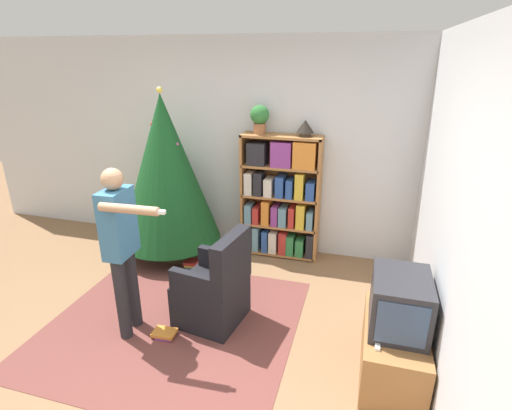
# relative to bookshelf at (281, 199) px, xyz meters

# --- Properties ---
(ground_plane) EXTENTS (14.00, 14.00, 0.00)m
(ground_plane) POSITION_rel_bookshelf_xyz_m (-0.41, -2.08, -0.74)
(ground_plane) COLOR #846042
(wall_back) EXTENTS (8.00, 0.10, 2.60)m
(wall_back) POSITION_rel_bookshelf_xyz_m (-0.41, 0.22, 0.56)
(wall_back) COLOR silver
(wall_back) RESTS_ON ground_plane
(wall_right) EXTENTS (0.10, 8.00, 2.60)m
(wall_right) POSITION_rel_bookshelf_xyz_m (1.60, -2.08, 0.56)
(wall_right) COLOR silver
(wall_right) RESTS_ON ground_plane
(area_rug) EXTENTS (2.27, 2.10, 0.01)m
(area_rug) POSITION_rel_bookshelf_xyz_m (-0.65, -1.67, -0.74)
(area_rug) COLOR brown
(area_rug) RESTS_ON ground_plane
(bookshelf) EXTENTS (0.95, 0.29, 1.52)m
(bookshelf) POSITION_rel_bookshelf_xyz_m (0.00, 0.00, 0.00)
(bookshelf) COLOR #A8703D
(bookshelf) RESTS_ON ground_plane
(tv_stand) EXTENTS (0.46, 0.89, 0.44)m
(tv_stand) POSITION_rel_bookshelf_xyz_m (1.30, -1.73, -0.52)
(tv_stand) COLOR #996638
(tv_stand) RESTS_ON ground_plane
(television) EXTENTS (0.42, 0.55, 0.42)m
(television) POSITION_rel_bookshelf_xyz_m (1.30, -1.73, -0.09)
(television) COLOR #28282D
(television) RESTS_ON tv_stand
(game_remote) EXTENTS (0.04, 0.12, 0.02)m
(game_remote) POSITION_rel_bookshelf_xyz_m (1.16, -2.00, -0.29)
(game_remote) COLOR white
(game_remote) RESTS_ON tv_stand
(christmas_tree) EXTENTS (1.23, 1.23, 2.05)m
(christmas_tree) POSITION_rel_bookshelf_xyz_m (-1.31, -0.37, 0.35)
(christmas_tree) COLOR #4C3323
(christmas_tree) RESTS_ON ground_plane
(armchair) EXTENTS (0.64, 0.64, 0.92)m
(armchair) POSITION_rel_bookshelf_xyz_m (-0.28, -1.50, -0.42)
(armchair) COLOR black
(armchair) RESTS_ON ground_plane
(standing_person) EXTENTS (0.64, 0.47, 1.54)m
(standing_person) POSITION_rel_bookshelf_xyz_m (-0.96, -1.85, 0.17)
(standing_person) COLOR #232328
(standing_person) RESTS_ON ground_plane
(potted_plant) EXTENTS (0.22, 0.22, 0.33)m
(potted_plant) POSITION_rel_bookshelf_xyz_m (-0.27, 0.01, 0.96)
(potted_plant) COLOR #935B38
(potted_plant) RESTS_ON bookshelf
(table_lamp) EXTENTS (0.20, 0.20, 0.18)m
(table_lamp) POSITION_rel_bookshelf_xyz_m (0.26, 0.01, 0.87)
(table_lamp) COLOR #473828
(table_lamp) RESTS_ON bookshelf
(book_pile_near_tree) EXTENTS (0.18, 0.15, 0.09)m
(book_pile_near_tree) POSITION_rel_bookshelf_xyz_m (-0.92, -0.64, -0.70)
(book_pile_near_tree) COLOR #5B899E
(book_pile_near_tree) RESTS_ON ground_plane
(book_pile_by_chair) EXTENTS (0.21, 0.17, 0.05)m
(book_pile_by_chair) POSITION_rel_bookshelf_xyz_m (-0.64, -1.84, -0.71)
(book_pile_by_chair) COLOR #843889
(book_pile_by_chair) RESTS_ON ground_plane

